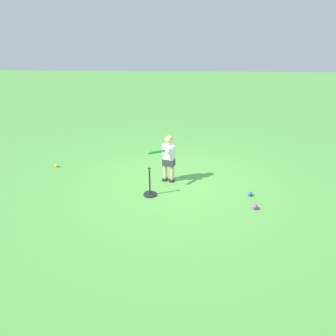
{
  "coord_description": "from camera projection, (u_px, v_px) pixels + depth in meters",
  "views": [
    {
      "loc": [
        -0.07,
        6.25,
        3.22
      ],
      "look_at": [
        0.25,
        0.16,
        0.45
      ],
      "focal_mm": 32.98,
      "sensor_mm": 36.0,
      "label": 1
    }
  ],
  "objects": [
    {
      "name": "play_ball_far_right",
      "position": [
        255.0,
        207.0,
        6.0
      ],
      "size": [
        0.1,
        0.1,
        0.1
      ],
      "primitive_type": "sphere",
      "color": "purple",
      "rests_on": "ground"
    },
    {
      "name": "play_ball_center_lawn",
      "position": [
        250.0,
        194.0,
        6.48
      ],
      "size": [
        0.1,
        0.1,
        0.1
      ],
      "primitive_type": "sphere",
      "color": "blue",
      "rests_on": "ground"
    },
    {
      "name": "ground_plane",
      "position": [
        179.0,
        183.0,
        7.02
      ],
      "size": [
        40.0,
        40.0,
        0.0
      ],
      "primitive_type": "plane",
      "color": "#519942"
    },
    {
      "name": "batting_tee",
      "position": [
        150.0,
        191.0,
        6.49
      ],
      "size": [
        0.28,
        0.28,
        0.62
      ],
      "color": "black",
      "rests_on": "ground"
    },
    {
      "name": "play_ball_by_bucket",
      "position": [
        56.0,
        166.0,
        7.83
      ],
      "size": [
        0.08,
        0.08,
        0.08
      ],
      "primitive_type": "sphere",
      "color": "yellow",
      "rests_on": "ground"
    },
    {
      "name": "child_batter",
      "position": [
        168.0,
        155.0,
        6.87
      ],
      "size": [
        0.57,
        0.64,
        1.08
      ],
      "color": "#232328",
      "rests_on": "ground"
    }
  ]
}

